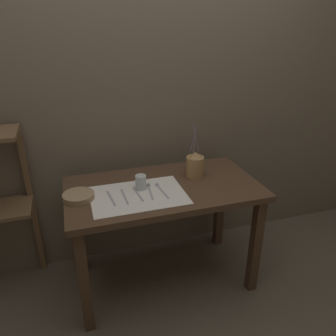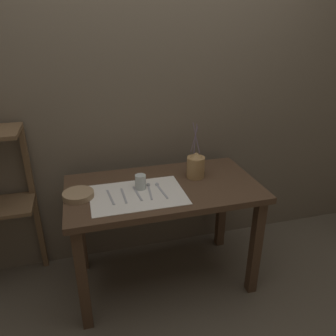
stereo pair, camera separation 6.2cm
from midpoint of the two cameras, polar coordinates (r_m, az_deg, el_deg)
ground_plane at (r=2.49m, az=-1.49°, el=-18.55°), size 12.00×12.00×0.00m
stone_wall_back at (r=2.31m, az=-4.87°, el=11.89°), size 7.00×0.06×2.40m
wooden_table at (r=2.11m, az=-1.67°, el=-5.82°), size 1.21×0.65×0.74m
linen_cloth at (r=1.96m, az=-6.12°, el=-4.73°), size 0.56×0.39×0.00m
pitcher_with_flowers at (r=2.15m, az=3.90°, el=0.47°), size 0.12×0.12×0.38m
wooden_bowl at (r=1.98m, az=-16.20°, el=-4.77°), size 0.18×0.18×0.04m
glass_tumbler_near at (r=2.00m, az=-5.63°, el=-2.54°), size 0.07×0.07×0.09m
fork_inner at (r=1.95m, az=-10.78°, el=-5.18°), size 0.03×0.19×0.00m
fork_outer at (r=1.95m, az=-8.50°, el=-4.90°), size 0.02×0.19×0.00m
knife_center at (r=1.97m, az=-6.14°, el=-4.52°), size 0.03×0.19×0.00m
spoon_inner at (r=2.03m, az=-4.20°, el=-3.49°), size 0.04×0.20×0.02m
spoon_outer at (r=2.03m, az=-2.44°, el=-3.38°), size 0.04×0.20×0.02m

